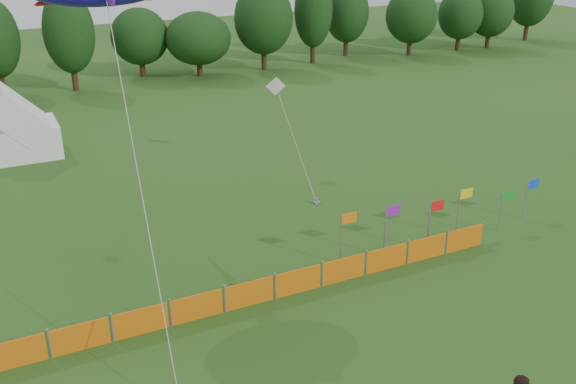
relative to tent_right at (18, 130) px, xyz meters
name	(u,v)px	position (x,y,z in m)	size (l,w,h in m)	color
treeline	(100,35)	(8.17, 15.93, 2.57)	(104.57, 8.78, 8.36)	#382314
tent_right	(18,130)	(0.00, 0.00, 0.00)	(4.53, 3.62, 3.20)	white
barrier_fence	(274,287)	(6.96, -20.99, -1.11)	(19.90, 0.06, 1.00)	#D3630B
flag_row	(444,211)	(15.61, -19.96, -0.19)	(10.73, 0.62, 2.22)	gray
small_kite_white	(288,120)	(12.87, -10.07, 1.62)	(1.13, 5.99, 5.21)	white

